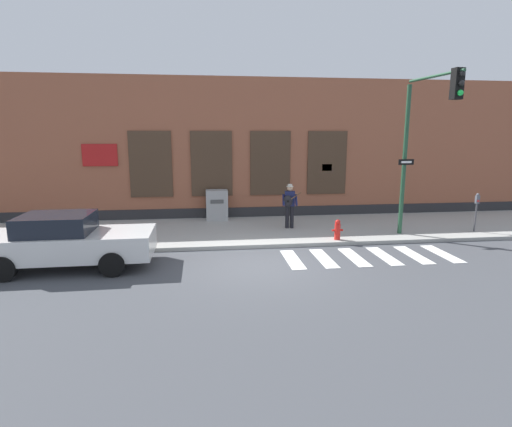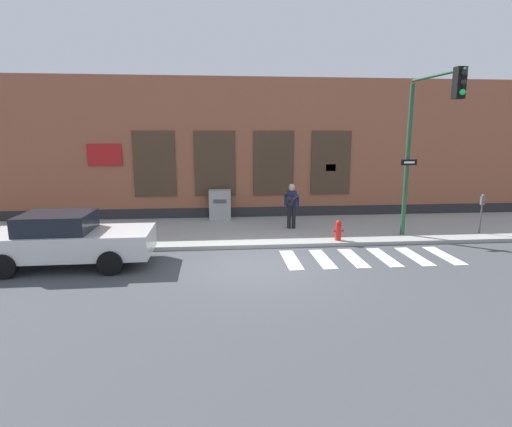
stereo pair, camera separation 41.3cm
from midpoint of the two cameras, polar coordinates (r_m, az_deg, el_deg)
The scene contains 10 objects.
ground_plane at distance 11.48m, azimuth -0.27°, elevation -7.41°, with size 160.00×160.00×0.00m, color #424449.
sidewalk at distance 15.33m, azimuth -2.08°, elevation -2.43°, with size 28.00×4.66×0.13m.
building_backdrop at distance 19.23m, azimuth -3.30°, elevation 9.21°, with size 28.00×4.06×6.06m.
crosswalk at distance 12.69m, azimuth 14.97°, elevation -5.96°, with size 5.20×1.90×0.01m.
red_car at distance 12.32m, azimuth -26.42°, elevation -3.57°, with size 4.62×2.03×1.53m.
busker at distance 15.28m, azimuth 4.03°, elevation 1.46°, with size 0.72×0.59×1.70m.
traffic_light at distance 14.30m, azimuth 22.09°, elevation 11.05°, with size 0.72×2.59×5.42m.
parking_meter at distance 16.73m, azimuth 28.38°, elevation 0.90°, with size 0.13×0.11×1.44m.
utility_box at distance 16.98m, azimuth -6.30°, elevation 1.23°, with size 0.91×0.63×1.27m.
fire_hydrant at distance 13.91m, azimuth 10.73°, elevation -2.30°, with size 0.38×0.20×0.70m.
Camera 1 is at (-1.50, -10.79, 3.63)m, focal length 28.00 mm.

